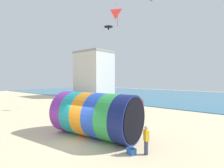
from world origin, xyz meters
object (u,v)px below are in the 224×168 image
object	(u,v)px
kite_red_delta	(117,12)
bystander_mid_beach	(142,105)
kite_black_parafoil	(108,27)
bystander_far_left	(98,105)
cooler_box	(131,151)
kite_green_parafoil	(151,0)
bystander_near_water	(141,105)
giant_inflatable_tube	(96,115)
kite_handler	(146,140)

from	to	relation	value
kite_red_delta	bystander_mid_beach	size ratio (longest dim) A/B	1.18
bystander_mid_beach	kite_black_parafoil	bearing A→B (deg)	-163.57
kite_red_delta	bystander_far_left	distance (m)	12.59
bystander_mid_beach	cooler_box	world-z (taller)	bystander_mid_beach
kite_green_parafoil	cooler_box	bearing A→B (deg)	-66.63
bystander_near_water	cooler_box	world-z (taller)	bystander_near_water
kite_black_parafoil	bystander_near_water	bearing A→B (deg)	29.00
bystander_far_left	bystander_mid_beach	bearing A→B (deg)	29.97
giant_inflatable_tube	bystander_mid_beach	world-z (taller)	giant_inflatable_tube
kite_green_parafoil	bystander_near_water	xyz separation A→B (m)	(0.17, -3.25, -15.56)
kite_black_parafoil	cooler_box	bearing A→B (deg)	-44.33
kite_black_parafoil	bystander_mid_beach	xyz separation A→B (m)	(4.71, 1.39, -10.85)
bystander_far_left	kite_red_delta	bearing A→B (deg)	-32.28
kite_green_parafoil	cooler_box	distance (m)	23.72
giant_inflatable_tube	kite_handler	world-z (taller)	giant_inflatable_tube
cooler_box	kite_green_parafoil	bearing A→B (deg)	113.37
kite_handler	bystander_mid_beach	xyz separation A→B (m)	(-6.71, 11.37, 0.07)
bystander_mid_beach	bystander_far_left	distance (m)	5.99
giant_inflatable_tube	bystander_near_water	size ratio (longest dim) A/B	4.50
kite_green_parafoil	bystander_mid_beach	size ratio (longest dim) A/B	0.41
kite_green_parafoil	bystander_far_left	world-z (taller)	kite_green_parafoil
kite_red_delta	kite_black_parafoil	size ratio (longest dim) A/B	1.61
kite_green_parafoil	bystander_near_water	distance (m)	15.89
giant_inflatable_tube	kite_green_parafoil	distance (m)	21.23
bystander_mid_beach	cooler_box	distance (m)	13.32
bystander_mid_beach	cooler_box	xyz separation A→B (m)	(6.01, -11.86, -0.75)
kite_green_parafoil	kite_black_parafoil	distance (m)	8.09
kite_green_parafoil	kite_black_parafoil	world-z (taller)	kite_green_parafoil
bystander_near_water	bystander_far_left	size ratio (longest dim) A/B	0.99
giant_inflatable_tube	bystander_mid_beach	distance (m)	11.19
kite_handler	kite_red_delta	bearing A→B (deg)	141.66
kite_black_parafoil	bystander_far_left	size ratio (longest dim) A/B	0.84
kite_handler	kite_green_parafoil	xyz separation A→B (m)	(-7.58, 15.45, 15.48)
bystander_far_left	kite_green_parafoil	bearing A→B (deg)	58.65
bystander_mid_beach	bystander_far_left	size ratio (longest dim) A/B	1.14
bystander_mid_beach	giant_inflatable_tube	bearing A→B (deg)	-78.74
kite_red_delta	kite_green_parafoil	xyz separation A→B (m)	(-2.17, 11.17, 5.55)
kite_black_parafoil	bystander_near_water	distance (m)	11.91
kite_black_parafoil	cooler_box	xyz separation A→B (m)	(10.72, -10.47, -11.60)
giant_inflatable_tube	kite_green_parafoil	bearing A→B (deg)	101.50
kite_red_delta	kite_black_parafoil	xyz separation A→B (m)	(-6.00, 5.69, 1.00)
giant_inflatable_tube	bystander_mid_beach	xyz separation A→B (m)	(-2.18, 10.95, -0.74)
bystander_mid_beach	bystander_far_left	bearing A→B (deg)	-150.03
kite_red_delta	bystander_near_water	bearing A→B (deg)	104.17
bystander_far_left	bystander_near_water	bearing A→B (deg)	40.47
kite_handler	cooler_box	distance (m)	1.09
giant_inflatable_tube	kite_black_parafoil	size ratio (longest dim) A/B	5.27
kite_red_delta	bystander_mid_beach	bearing A→B (deg)	100.32
kite_black_parafoil	bystander_far_left	bearing A→B (deg)	-106.58
bystander_near_water	cooler_box	distance (m)	14.38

